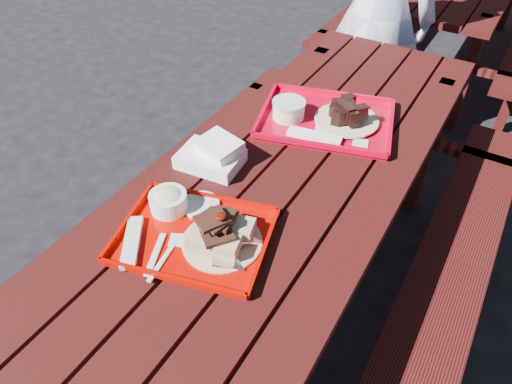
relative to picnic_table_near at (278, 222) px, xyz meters
The scene contains 6 objects.
ground 0.56m from the picnic_table_near, ahead, with size 60.00×60.00×0.00m, color black.
picnic_table_near is the anchor object (origin of this frame).
near_tray 0.40m from the picnic_table_near, 105.94° to the right, with size 0.49×0.43×0.13m.
far_tray 0.44m from the picnic_table_near, 93.57° to the left, with size 0.58×0.50×0.08m.
white_cloth 0.33m from the picnic_table_near, behind, with size 0.22×0.19×0.08m.
person 1.42m from the picnic_table_near, 97.38° to the left, with size 0.60×0.39×1.64m, color #A0B1DF.
Camera 1 is at (0.52, -1.00, 1.72)m, focal length 32.00 mm.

